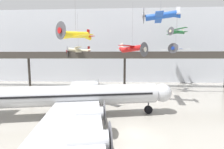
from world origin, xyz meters
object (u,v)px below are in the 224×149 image
airliner_silver_main (72,96)px  suspended_plane_green_biplane (177,32)px  suspended_plane_cream_biplane (78,51)px  suspended_plane_white_twin (175,48)px  suspended_plane_red_highwing (132,49)px  suspended_plane_yellow_lowwing (76,35)px  suspended_plane_blue_trainer (160,16)px

airliner_silver_main → suspended_plane_green_biplane: (24.90, 27.33, 13.68)m
suspended_plane_cream_biplane → suspended_plane_white_twin: suspended_plane_white_twin is taller
airliner_silver_main → suspended_plane_red_highwing: size_ratio=2.78×
suspended_plane_yellow_lowwing → suspended_plane_blue_trainer: 15.12m
suspended_plane_cream_biplane → suspended_plane_red_highwing: 17.45m
suspended_plane_blue_trainer → suspended_plane_white_twin: suspended_plane_blue_trainer is taller
suspended_plane_yellow_lowwing → suspended_plane_cream_biplane: size_ratio=0.81×
suspended_plane_red_highwing → suspended_plane_green_biplane: bearing=80.4°
airliner_silver_main → suspended_plane_green_biplane: suspended_plane_green_biplane is taller
suspended_plane_yellow_lowwing → suspended_plane_red_highwing: 15.47m
airliner_silver_main → suspended_plane_cream_biplane: size_ratio=2.79×
suspended_plane_yellow_lowwing → suspended_plane_red_highwing: size_ratio=0.80×
suspended_plane_red_highwing → airliner_silver_main: bearing=-80.1°
airliner_silver_main → suspended_plane_cream_biplane: bearing=92.6°
airliner_silver_main → suspended_plane_cream_biplane: suspended_plane_cream_biplane is taller
suspended_plane_green_biplane → suspended_plane_cream_biplane: bearing=-21.5°
suspended_plane_blue_trainer → suspended_plane_red_highwing: size_ratio=0.61×
suspended_plane_yellow_lowwing → suspended_plane_white_twin: suspended_plane_yellow_lowwing is taller
suspended_plane_yellow_lowwing → suspended_plane_red_highwing: bearing=172.6°
suspended_plane_green_biplane → suspended_plane_white_twin: bearing=40.7°
airliner_silver_main → suspended_plane_green_biplane: size_ratio=5.26×
suspended_plane_yellow_lowwing → suspended_plane_cream_biplane: suspended_plane_yellow_lowwing is taller
suspended_plane_blue_trainer → suspended_plane_white_twin: (7.05, 11.58, -4.92)m
airliner_silver_main → suspended_plane_blue_trainer: size_ratio=4.56×
suspended_plane_red_highwing → suspended_plane_white_twin: suspended_plane_white_twin is taller
suspended_plane_blue_trainer → suspended_plane_green_biplane: bearing=-104.8°
suspended_plane_cream_biplane → suspended_plane_blue_trainer: bearing=114.4°
suspended_plane_cream_biplane → suspended_plane_white_twin: 27.27m
suspended_plane_yellow_lowwing → suspended_plane_blue_trainer: suspended_plane_blue_trainer is taller
suspended_plane_cream_biplane → suspended_plane_green_biplane: suspended_plane_green_biplane is taller
suspended_plane_cream_biplane → suspended_plane_red_highwing: (15.49, -8.04, 0.06)m
suspended_plane_yellow_lowwing → suspended_plane_red_highwing: suspended_plane_yellow_lowwing is taller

